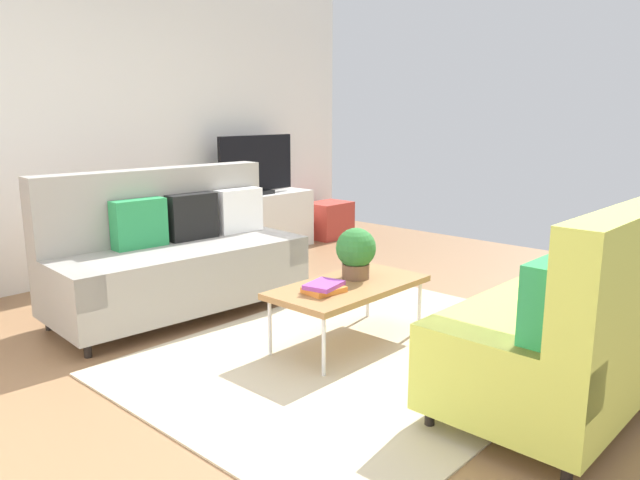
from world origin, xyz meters
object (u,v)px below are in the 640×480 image
at_px(tv_console, 256,223).
at_px(tv, 256,166).
at_px(couch_beige, 175,255).
at_px(potted_plant, 356,251).
at_px(bottle_0, 238,187).
at_px(bottle_2, 253,187).
at_px(coffee_table, 349,288).
at_px(vase_0, 210,192).
at_px(bottle_1, 246,190).
at_px(vase_1, 222,192).
at_px(couch_green, 586,319).
at_px(table_book_0, 324,290).
at_px(storage_trunk, 329,220).

distance_m(tv_console, tv, 0.63).
xyz_separation_m(couch_beige, tv_console, (1.82, 1.11, -0.13)).
height_order(tv_console, potted_plant, potted_plant).
bearing_deg(tv_console, potted_plant, -117.57).
xyz_separation_m(tv_console, tv, (0.00, -0.02, 0.63)).
bearing_deg(tv, bottle_0, -175.89).
height_order(potted_plant, bottle_2, bottle_2).
distance_m(coffee_table, vase_0, 2.74).
bearing_deg(coffee_table, bottle_1, 63.26).
xyz_separation_m(vase_0, vase_1, (0.16, 0.00, -0.01)).
xyz_separation_m(couch_green, coffee_table, (-0.29, 1.42, -0.05)).
xyz_separation_m(tv, table_book_0, (-1.69, -2.52, -0.51)).
bearing_deg(potted_plant, vase_0, 74.23).
relative_size(couch_beige, tv, 1.96).
relative_size(coffee_table, tv, 1.10).
distance_m(vase_1, bottle_1, 0.26).
bearing_deg(potted_plant, couch_beige, 110.95).
xyz_separation_m(vase_1, bottle_1, (0.25, -0.09, 0.01)).
relative_size(vase_0, bottle_2, 0.82).
distance_m(tv, bottle_0, 0.35).
bearing_deg(potted_plant, table_book_0, -170.72).
bearing_deg(vase_1, table_book_0, -115.94).
distance_m(storage_trunk, vase_0, 1.76).
distance_m(bottle_0, bottle_1, 0.11).
height_order(couch_green, bottle_0, couch_green).
xyz_separation_m(tv_console, potted_plant, (-1.29, -2.48, 0.29)).
bearing_deg(bottle_1, couch_beige, -146.76).
bearing_deg(tv, potted_plant, -117.76).
relative_size(coffee_table, vase_0, 7.19).
distance_m(tv, potted_plant, 2.80).
xyz_separation_m(vase_1, bottle_0, (0.15, -0.09, 0.04)).
bearing_deg(tv_console, bottle_0, -171.83).
distance_m(potted_plant, bottle_1, 2.69).
height_order(vase_0, vase_1, vase_0).
bearing_deg(tv, vase_0, 173.12).
height_order(couch_green, coffee_table, couch_green).
height_order(couch_beige, coffee_table, couch_beige).
distance_m(couch_beige, vase_0, 1.72).
distance_m(coffee_table, storage_trunk, 3.52).
relative_size(coffee_table, bottle_2, 5.90).
height_order(storage_trunk, potted_plant, potted_plant).
relative_size(vase_0, vase_1, 1.22).
bearing_deg(couch_green, storage_trunk, 60.40).
bearing_deg(vase_0, couch_beige, -136.71).
bearing_deg(bottle_0, vase_0, 163.38).
height_order(bottle_1, bottle_2, bottle_2).
relative_size(table_book_0, vase_0, 1.57).
distance_m(storage_trunk, bottle_1, 1.37).
xyz_separation_m(potted_plant, bottle_2, (1.23, 2.44, 0.13)).
bearing_deg(couch_beige, bottle_2, -144.14).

